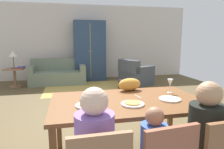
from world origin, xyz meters
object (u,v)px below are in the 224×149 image
Objects in this scene: cat at (130,84)px; couch at (58,74)px; wine_glass at (170,83)px; book_lower at (20,68)px; dining_table at (128,106)px; plate_near_child at (133,104)px; plate_near_woman at (170,99)px; book_upper at (22,67)px; side_table at (15,75)px; plate_near_man at (87,105)px; person_woman at (201,146)px; armoire at (90,51)px; armchair at (135,75)px; table_lamp at (13,54)px; handbag at (124,84)px.

couch is at bearing 97.99° from cat.
book_lower is (-2.73, 4.17, -0.30)m from wine_glass.
wine_glass is (0.62, 0.18, 0.20)m from dining_table.
dining_table is 0.47m from cat.
plate_near_child is at bearing -111.62° from cat.
cat is at bearing 122.39° from plate_near_woman.
book_upper is (-2.08, 4.38, -0.07)m from dining_table.
side_table is 2.64× the size of book_lower.
dining_table reaches higher than side_table.
plate_near_child reaches higher than book_upper.
person_woman is (0.95, -0.58, -0.26)m from plate_near_man.
armchair is at bearing -38.79° from armoire.
person_woman reaches higher than armchair.
armoire reaches higher than table_lamp.
side_table is (-1.82, 4.50, -0.39)m from plate_near_man.
book_upper is at bearing 163.45° from handbag.
table_lamp is 3.48m from handbag.
cat is 0.18× the size of couch.
plate_near_child is 5.00m from book_lower.
armoire is at bearing 20.41° from couch.
wine_glass reaches higher than armchair.
table_lamp is at bearing 179.69° from book_upper.
person_woman is at bearing -96.45° from handbag.
plate_near_man and plate_near_child have the same top height.
person_woman is at bearing -63.32° from book_upper.
plate_near_child is (0.00, -0.18, 0.08)m from dining_table.
handbag is at bearing 75.50° from plate_near_child.
book_lower is at bearing 173.82° from armchair.
plate_near_child is 0.43× the size of side_table.
wine_glass is (1.10, 0.30, 0.12)m from plate_near_man.
plate_near_woman is 1.14× the size of book_lower.
cat reaches higher than couch.
side_table is at bearing 168.79° from book_lower.
armchair is 0.72m from handbag.
handbag is (3.24, -0.90, -0.25)m from side_table.
armchair is at bearing -6.18° from book_lower.
plate_near_man is at bearing 148.64° from person_woman.
couch is 1.30m from side_table.
plate_near_man is 4.78m from book_upper.
armoire reaches higher than plate_near_woman.
plate_near_child is 0.78× the size of handbag.
handbag is at bearing 84.41° from wine_glass.
person_woman is 5.04× the size of book_upper.
cat is at bearing 40.48° from plate_near_man.
plate_near_child is 0.73m from wine_glass.
plate_near_child is (0.48, -0.06, 0.00)m from plate_near_man.
plate_near_woman is at bearing -58.28° from side_table.
wine_glass is 4.79m from couch.
plate_near_man is 0.78× the size of cat.
wine_glass reaches higher than book_lower.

